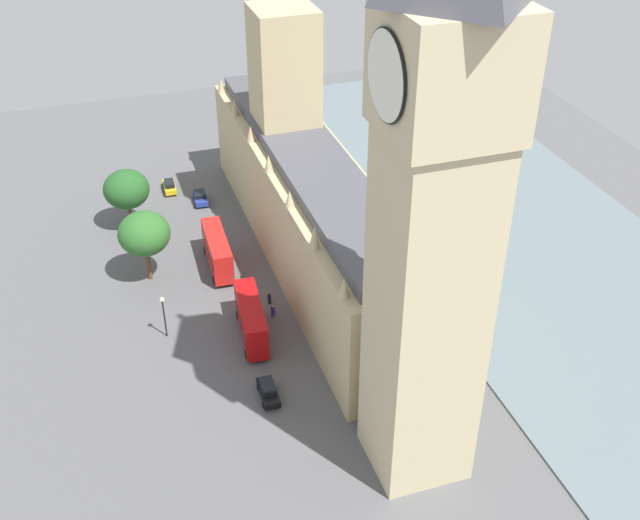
# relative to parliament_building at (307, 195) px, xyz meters

# --- Properties ---
(ground_plane) EXTENTS (131.51, 131.51, 0.00)m
(ground_plane) POSITION_rel_parliament_building_xyz_m (1.99, 1.72, -8.82)
(ground_plane) COLOR #565659
(river_thames) EXTENTS (38.11, 118.36, 0.25)m
(river_thames) POSITION_rel_parliament_building_xyz_m (-29.71, 1.72, -8.69)
(river_thames) COLOR slate
(river_thames) RESTS_ON ground
(parliament_building) EXTENTS (11.84, 61.19, 30.77)m
(parliament_building) POSITION_rel_parliament_building_xyz_m (0.00, 0.00, 0.00)
(parliament_building) COLOR tan
(parliament_building) RESTS_ON ground
(clock_tower) EXTENTS (9.55, 9.55, 58.97)m
(clock_tower) POSITION_rel_parliament_building_xyz_m (1.36, 38.50, 21.71)
(clock_tower) COLOR #CCBA8E
(clock_tower) RESTS_ON ground
(car_yellow_cab_under_trees) EXTENTS (1.96, 4.40, 1.74)m
(car_yellow_cab_under_trees) POSITION_rel_parliament_building_xyz_m (15.15, -23.12, -7.93)
(car_yellow_cab_under_trees) COLOR gold
(car_yellow_cab_under_trees) RESTS_ON ground
(car_blue_near_tower) EXTENTS (2.14, 4.17, 1.74)m
(car_blue_near_tower) POSITION_rel_parliament_building_xyz_m (11.32, -18.00, -7.93)
(car_blue_near_tower) COLOR navy
(car_blue_near_tower) RESTS_ON ground
(double_decker_bus_opposite_hall) EXTENTS (2.98, 10.59, 4.75)m
(double_decker_bus_opposite_hall) POSITION_rel_parliament_building_xyz_m (12.41, -0.03, -6.18)
(double_decker_bus_opposite_hall) COLOR red
(double_decker_bus_opposite_hall) RESTS_ON ground
(double_decker_bus_kerbside) EXTENTS (3.52, 10.69, 4.75)m
(double_decker_bus_kerbside) POSITION_rel_parliament_building_xyz_m (11.73, 15.53, -6.18)
(double_decker_bus_kerbside) COLOR #B20C0F
(double_decker_bus_kerbside) RESTS_ON ground
(car_black_trailing) EXTENTS (1.99, 4.49, 1.74)m
(car_black_trailing) POSITION_rel_parliament_building_xyz_m (12.61, 26.05, -7.93)
(car_black_trailing) COLOR black
(car_black_trailing) RESTS_ON ground
(pedestrian_leading) EXTENTS (0.64, 0.55, 1.62)m
(pedestrian_leading) POSITION_rel_parliament_building_xyz_m (8.37, 12.55, -8.09)
(pedestrian_leading) COLOR navy
(pedestrian_leading) RESTS_ON ground
(pedestrian_by_river_gate) EXTENTS (0.65, 0.64, 1.55)m
(pedestrian_by_river_gate) POSITION_rel_parliament_building_xyz_m (8.07, 9.85, -8.12)
(pedestrian_by_river_gate) COLOR black
(pedestrian_by_river_gate) RESTS_ON ground
(plane_tree_far_end) EXTENTS (6.59, 6.59, 9.68)m
(plane_tree_far_end) POSITION_rel_parliament_building_xyz_m (21.43, -0.20, -1.97)
(plane_tree_far_end) COLOR brown
(plane_tree_far_end) RESTS_ON ground
(plane_tree_midblock) EXTENTS (6.43, 6.43, 8.85)m
(plane_tree_midblock) POSITION_rel_parliament_building_xyz_m (22.10, -14.17, -2.72)
(plane_tree_midblock) COLOR brown
(plane_tree_midblock) RESTS_ON ground
(street_lamp_corner) EXTENTS (0.56, 0.56, 6.15)m
(street_lamp_corner) POSITION_rel_parliament_building_xyz_m (21.27, -4.69, -4.51)
(street_lamp_corner) COLOR black
(street_lamp_corner) RESTS_ON ground
(street_lamp_slot_10) EXTENTS (0.56, 0.56, 5.62)m
(street_lamp_slot_10) POSITION_rel_parliament_building_xyz_m (21.28, 12.33, -4.83)
(street_lamp_slot_10) COLOR black
(street_lamp_slot_10) RESTS_ON ground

